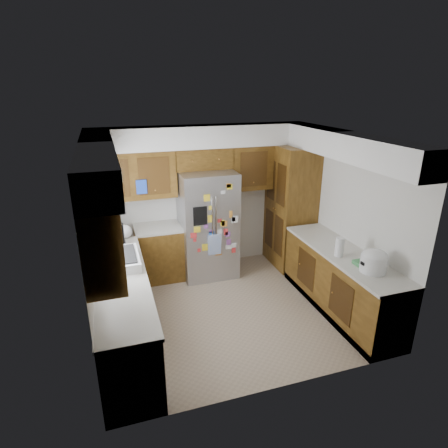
% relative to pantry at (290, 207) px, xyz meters
% --- Properties ---
extents(floor, '(3.60, 3.60, 0.00)m').
position_rel_pantry_xyz_m(floor, '(-1.50, -1.15, -1.07)').
color(floor, tan).
rests_on(floor, ground).
extents(room_shell, '(3.64, 3.24, 2.52)m').
position_rel_pantry_xyz_m(room_shell, '(-1.61, -0.79, 0.75)').
color(room_shell, silver).
rests_on(room_shell, ground).
extents(left_counter_run, '(1.36, 3.20, 0.92)m').
position_rel_pantry_xyz_m(left_counter_run, '(-2.86, -1.12, -0.65)').
color(left_counter_run, '#482D0D').
rests_on(left_counter_run, ground).
extents(right_counter_run, '(0.63, 2.25, 0.92)m').
position_rel_pantry_xyz_m(right_counter_run, '(0.00, -1.62, -0.65)').
color(right_counter_run, '#482D0D').
rests_on(right_counter_run, ground).
extents(pantry, '(0.60, 0.90, 2.15)m').
position_rel_pantry_xyz_m(pantry, '(0.00, 0.00, 0.00)').
color(pantry, '#482D0D').
rests_on(pantry, ground).
extents(fridge, '(0.90, 0.79, 1.80)m').
position_rel_pantry_xyz_m(fridge, '(-1.50, 0.05, -0.17)').
color(fridge, gray).
rests_on(fridge, ground).
extents(bridge_cabinet, '(0.96, 0.34, 0.35)m').
position_rel_pantry_xyz_m(bridge_cabinet, '(-1.50, 0.28, 0.90)').
color(bridge_cabinet, '#482D0D').
rests_on(bridge_cabinet, fridge).
extents(fridge_top_items, '(0.72, 0.36, 0.27)m').
position_rel_pantry_xyz_m(fridge_top_items, '(-1.68, 0.26, 1.19)').
color(fridge_top_items, '#1640B2').
rests_on(fridge_top_items, bridge_cabinet).
extents(sink_assembly, '(0.52, 0.70, 0.37)m').
position_rel_pantry_xyz_m(sink_assembly, '(-3.00, -1.05, -0.09)').
color(sink_assembly, white).
rests_on(sink_assembly, left_counter_run).
extents(left_counter_clutter, '(0.38, 0.73, 0.38)m').
position_rel_pantry_xyz_m(left_counter_clutter, '(-2.95, -0.34, -0.02)').
color(left_counter_clutter, black).
rests_on(left_counter_clutter, left_counter_run).
extents(rice_cooker, '(0.33, 0.32, 0.29)m').
position_rel_pantry_xyz_m(rice_cooker, '(-0.00, -2.22, -0.01)').
color(rice_cooker, silver).
rests_on(rice_cooker, right_counter_run).
extents(paper_towel, '(0.12, 0.12, 0.26)m').
position_rel_pantry_xyz_m(paper_towel, '(-0.15, -1.71, -0.02)').
color(paper_towel, white).
rests_on(paper_towel, right_counter_run).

